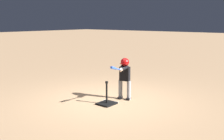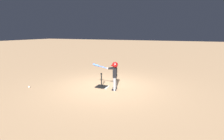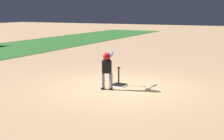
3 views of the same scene
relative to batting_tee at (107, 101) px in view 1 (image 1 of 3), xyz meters
name	(u,v)px [view 1 (image 1 of 3)]	position (x,y,z in m)	size (l,w,h in m)	color
ground_plane	(107,101)	(-0.20, -0.17, -0.08)	(90.00, 90.00, 0.00)	tan
home_plate	(107,103)	(-0.06, -0.04, -0.07)	(0.44, 0.44, 0.02)	white
batting_tee	(107,101)	(0.00, 0.00, 0.00)	(0.46, 0.41, 0.62)	black
batter_child	(124,73)	(-0.64, 0.10, 0.67)	(1.02, 0.46, 1.17)	gray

